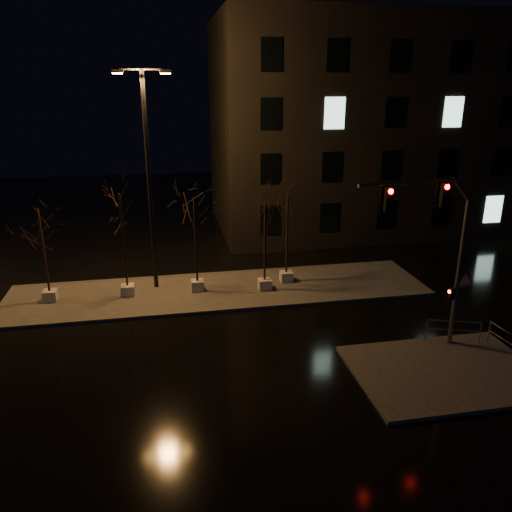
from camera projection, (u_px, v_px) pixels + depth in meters
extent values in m
plane|color=black|center=(237.00, 347.00, 20.95)|extent=(90.00, 90.00, 0.00)
cube|color=#3F3D38|center=(220.00, 291.00, 26.50)|extent=(22.00, 5.00, 0.15)
cube|color=#3F3D38|center=(445.00, 372.00, 18.99)|extent=(7.00, 5.00, 0.15)
cube|color=black|center=(383.00, 126.00, 37.72)|extent=(25.00, 12.00, 15.00)
cube|color=beige|center=(50.00, 295.00, 25.02)|extent=(0.65, 0.65, 0.55)
cylinder|color=black|center=(44.00, 251.00, 24.26)|extent=(0.11, 0.11, 4.18)
cube|color=beige|center=(128.00, 290.00, 25.67)|extent=(0.65, 0.65, 0.55)
cylinder|color=black|center=(123.00, 241.00, 24.81)|extent=(0.11, 0.11, 4.77)
cube|color=beige|center=(198.00, 285.00, 26.30)|extent=(0.65, 0.65, 0.55)
cylinder|color=black|center=(196.00, 240.00, 25.50)|extent=(0.11, 0.11, 4.43)
cube|color=beige|center=(265.00, 284.00, 26.45)|extent=(0.65, 0.65, 0.55)
cylinder|color=black|center=(265.00, 242.00, 25.69)|extent=(0.11, 0.11, 4.16)
cube|color=beige|center=(286.00, 276.00, 27.51)|extent=(0.65, 0.65, 0.55)
cylinder|color=black|center=(287.00, 234.00, 26.72)|extent=(0.11, 0.11, 4.32)
cylinder|color=slate|center=(459.00, 274.00, 20.07)|extent=(0.18, 0.18, 6.11)
cylinder|color=slate|center=(408.00, 182.00, 17.87)|extent=(4.04, 0.80, 0.14)
cube|color=black|center=(444.00, 194.00, 18.59)|extent=(0.34, 0.27, 0.92)
cube|color=black|center=(388.00, 199.00, 17.80)|extent=(0.34, 0.27, 0.92)
cube|color=black|center=(451.00, 294.00, 20.26)|extent=(0.25, 0.22, 0.46)
cone|color=red|center=(464.00, 281.00, 20.23)|extent=(1.05, 0.20, 1.06)
sphere|color=#FF0C07|center=(471.00, 184.00, 18.89)|extent=(0.18, 0.18, 0.18)
cylinder|color=black|center=(150.00, 185.00, 25.08)|extent=(0.22, 0.22, 11.00)
cylinder|color=black|center=(141.00, 69.00, 23.30)|extent=(2.42, 0.22, 0.11)
cube|color=orange|center=(117.00, 72.00, 23.11)|extent=(0.56, 0.33, 0.22)
cube|color=orange|center=(165.00, 73.00, 23.59)|extent=(0.56, 0.33, 0.22)
cylinder|color=slate|center=(426.00, 330.00, 21.08)|extent=(0.05, 0.05, 0.89)
cylinder|color=slate|center=(480.00, 334.00, 20.81)|extent=(0.05, 0.05, 0.89)
cylinder|color=slate|center=(455.00, 321.00, 20.78)|extent=(2.08, 0.72, 0.04)
cylinder|color=slate|center=(453.00, 330.00, 20.91)|extent=(2.08, 0.72, 0.04)
cylinder|color=slate|center=(489.00, 333.00, 20.89)|extent=(0.05, 0.05, 0.89)
cylinder|color=slate|center=(508.00, 333.00, 19.82)|extent=(0.25, 1.98, 0.04)
cylinder|color=slate|center=(507.00, 342.00, 19.95)|extent=(0.25, 1.98, 0.04)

